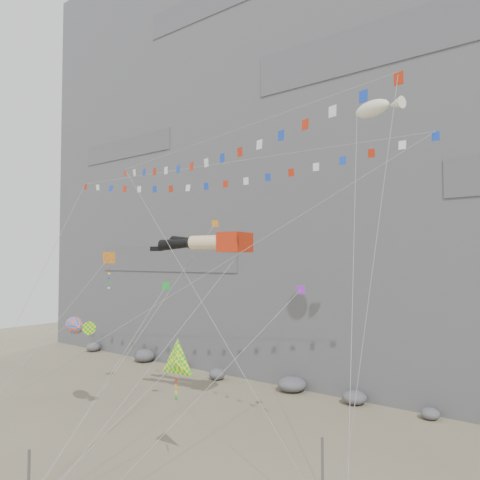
# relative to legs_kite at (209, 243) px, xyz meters

# --- Properties ---
(ground) EXTENTS (120.00, 120.00, 0.00)m
(ground) POSITION_rel_legs_kite_xyz_m (-0.09, -5.68, -13.05)
(ground) COLOR gray
(ground) RESTS_ON ground
(cliff) EXTENTS (80.00, 28.00, 50.00)m
(cliff) POSITION_rel_legs_kite_xyz_m (-0.09, 26.32, 11.95)
(cliff) COLOR slate
(cliff) RESTS_ON ground
(talus_boulders) EXTENTS (60.00, 3.00, 1.20)m
(talus_boulders) POSITION_rel_legs_kite_xyz_m (-0.09, 11.32, -12.45)
(talus_boulders) COLOR slate
(talus_boulders) RESTS_ON ground
(legs_kite) EXTENTS (7.90, 14.69, 18.66)m
(legs_kite) POSITION_rel_legs_kite_xyz_m (0.00, 0.00, 0.00)
(legs_kite) COLOR red
(legs_kite) RESTS_ON ground
(flag_banner_upper) EXTENTS (33.08, 13.81, 26.47)m
(flag_banner_upper) POSITION_rel_legs_kite_xyz_m (-1.86, 2.80, 6.37)
(flag_banner_upper) COLOR red
(flag_banner_upper) RESTS_ON ground
(flag_banner_lower) EXTENTS (26.12, 7.24, 22.60)m
(flag_banner_lower) POSITION_rel_legs_kite_xyz_m (2.75, -2.63, 6.62)
(flag_banner_lower) COLOR red
(flag_banner_lower) RESTS_ON ground
(harlequin_kite) EXTENTS (4.44, 10.07, 15.32)m
(harlequin_kite) POSITION_rel_legs_kite_xyz_m (-9.42, -1.69, -1.07)
(harlequin_kite) COLOR red
(harlequin_kite) RESTS_ON ground
(fish_windsock) EXTENTS (8.63, 6.96, 11.05)m
(fish_windsock) POSITION_rel_legs_kite_xyz_m (-9.02, -4.94, -6.13)
(fish_windsock) COLOR #F95A0C
(fish_windsock) RESTS_ON ground
(delta_kite) EXTENTS (4.02, 7.67, 9.97)m
(delta_kite) POSITION_rel_legs_kite_xyz_m (4.03, -7.20, -6.76)
(delta_kite) COLOR #FFF20D
(delta_kite) RESTS_ON ground
(blimp_windsock) EXTENTS (4.99, 11.86, 24.28)m
(blimp_windsock) POSITION_rel_legs_kite_xyz_m (10.69, 3.91, 8.58)
(blimp_windsock) COLOR white
(blimp_windsock) RESTS_ON ground
(small_kite_a) EXTENTS (1.69, 15.83, 21.17)m
(small_kite_a) POSITION_rel_legs_kite_xyz_m (-2.22, 2.91, 1.40)
(small_kite_a) COLOR orange
(small_kite_a) RESTS_ON ground
(small_kite_b) EXTENTS (4.29, 13.91, 16.89)m
(small_kite_b) POSITION_rel_legs_kite_xyz_m (6.89, 0.84, -3.29)
(small_kite_b) COLOR purple
(small_kite_b) RESTS_ON ground
(small_kite_c) EXTENTS (2.67, 11.32, 14.67)m
(small_kite_c) POSITION_rel_legs_kite_xyz_m (-2.40, -2.05, -3.21)
(small_kite_c) COLOR green
(small_kite_c) RESTS_ON ground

